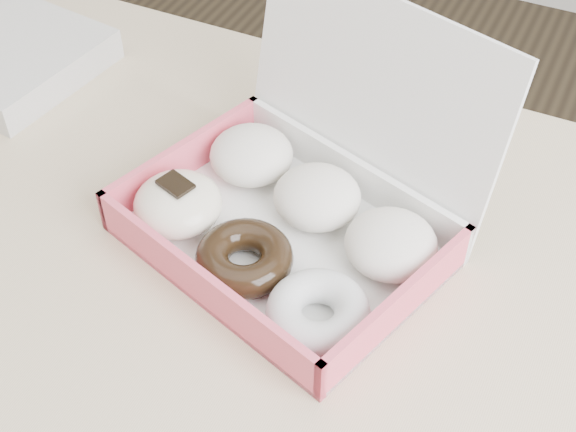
% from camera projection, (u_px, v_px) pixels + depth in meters
% --- Properties ---
extents(table, '(1.20, 0.80, 0.75)m').
position_uv_depth(table, '(162.00, 301.00, 0.87)').
color(table, tan).
rests_on(table, ground).
extents(donut_box, '(0.37, 0.35, 0.22)m').
position_uv_depth(donut_box, '(292.00, 210.00, 0.81)').
color(donut_box, white).
rests_on(donut_box, table).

